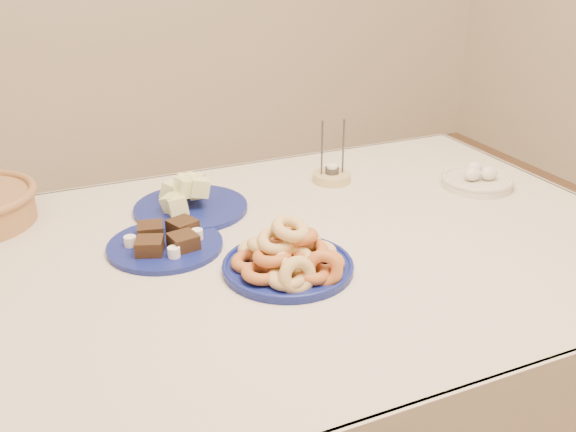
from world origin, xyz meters
The scene contains 6 objects.
dining_table centered at (0.00, 0.00, 0.64)m, with size 1.71×1.11×0.75m.
donut_platter centered at (-0.02, -0.10, 0.78)m, with size 0.30×0.30×0.13m.
melon_plate centered at (-0.12, 0.28, 0.78)m, with size 0.37×0.37×0.10m.
brownie_plate centered at (-0.23, 0.10, 0.76)m, with size 0.26×0.26×0.05m.
candle_holder centered at (0.30, 0.31, 0.77)m, with size 0.12×0.12×0.18m.
egg_bowl centered at (0.64, 0.12, 0.77)m, with size 0.21×0.21×0.06m.
Camera 1 is at (-0.50, -1.17, 1.41)m, focal length 40.00 mm.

